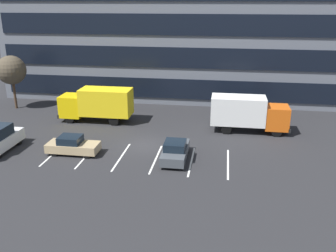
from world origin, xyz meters
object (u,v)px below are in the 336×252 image
Objects in this scene: box_truck_orange at (248,112)px; bare_tree at (11,70)px; sedan_charcoal at (175,151)px; box_truck_yellow_all at (97,103)px; sedan_tan at (73,145)px.

bare_tree is at bearing 171.47° from box_truck_orange.
box_truck_orange is 1.20× the size of bare_tree.
box_truck_orange reaches higher than sedan_charcoal.
box_truck_yellow_all is 11.56m from bare_tree.
sedan_tan is at bearing -152.11° from box_truck_orange.
sedan_tan is (-14.16, -7.50, -1.18)m from box_truck_orange.
sedan_charcoal is 1.05× the size of sedan_tan.
sedan_charcoal reaches higher than sedan_tan.
sedan_charcoal is at bearing 0.80° from sedan_tan.
box_truck_orange is at bearing -2.89° from box_truck_yellow_all.
box_truck_yellow_all is 12.22m from sedan_charcoal.
sedan_charcoal is (-5.81, -7.38, -1.15)m from box_truck_orange.
bare_tree is (-25.73, 3.86, 2.49)m from box_truck_orange.
sedan_charcoal is at bearing -41.92° from box_truck_yellow_all.
bare_tree reaches higher than sedan_tan.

